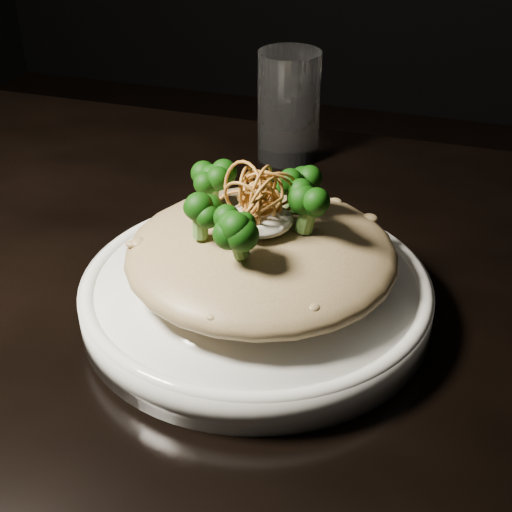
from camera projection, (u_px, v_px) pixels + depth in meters
The scene contains 7 objects.
table at pixel (244, 364), 0.68m from camera, with size 1.10×0.80×0.75m.
plate at pixel (256, 295), 0.61m from camera, with size 0.30×0.30×0.03m, color white.
risotto at pixel (261, 253), 0.59m from camera, with size 0.23×0.23×0.05m, color brown.
broccoli at pixel (253, 196), 0.57m from camera, with size 0.15×0.15×0.05m, color black, non-canonical shape.
cheese at pixel (258, 220), 0.57m from camera, with size 0.06×0.06×0.02m, color white.
shallots at pixel (255, 192), 0.56m from camera, with size 0.05×0.05×0.03m, color #8B5F1D, non-canonical shape.
drinking_glass at pixel (289, 106), 0.85m from camera, with size 0.07×0.07×0.13m, color silver.
Camera 1 is at (0.17, -0.49, 1.12)m, focal length 50.00 mm.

